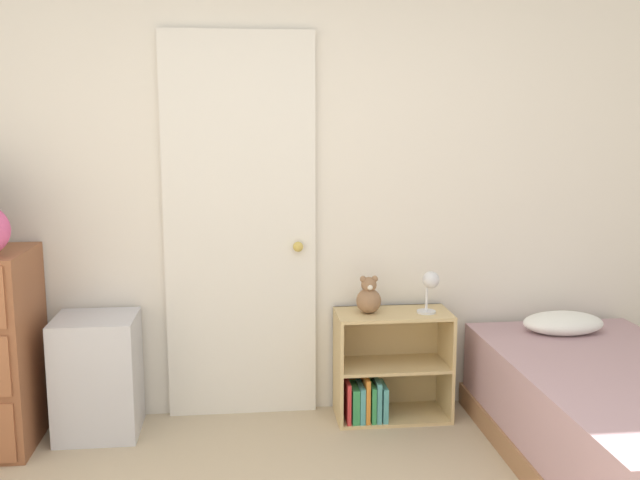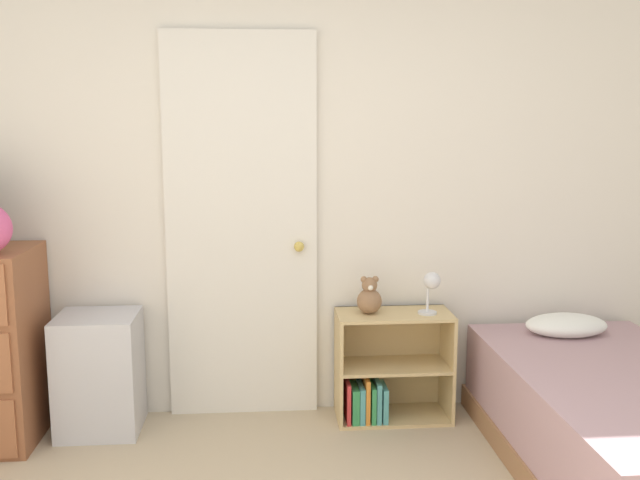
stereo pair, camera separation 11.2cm
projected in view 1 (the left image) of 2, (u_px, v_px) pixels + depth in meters
wall_back at (290, 185)px, 3.90m from camera, size 10.00×0.06×2.55m
door_closed at (240, 229)px, 3.85m from camera, size 0.82×0.09×2.09m
storage_bin at (98, 375)px, 3.71m from camera, size 0.41×0.38×0.63m
bookshelf at (384, 374)px, 3.92m from camera, size 0.62×0.31×0.60m
teddy_bear at (369, 297)px, 3.84m from camera, size 0.14×0.14×0.21m
desk_lamp at (430, 285)px, 3.82m from camera, size 0.12×0.11×0.23m
bed at (621, 422)px, 3.30m from camera, size 0.98×1.81×0.60m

